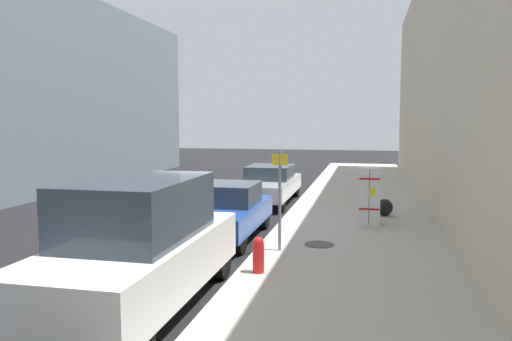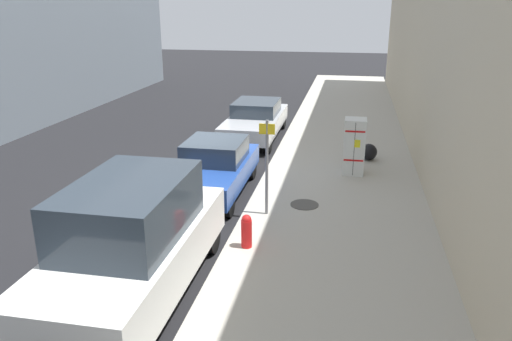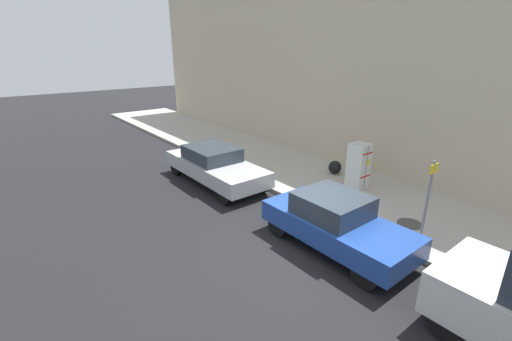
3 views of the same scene
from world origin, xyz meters
The scene contains 11 objects.
ground_plane centered at (0.00, 0.00, 0.00)m, with size 80.00×80.00×0.00m, color black.
sidewalk_slab centered at (-3.83, 0.00, 0.07)m, with size 4.42×44.00×0.14m, color #B2ADA0.
building_facade_near centered at (-6.87, 0.00, 4.45)m, with size 1.66×39.60×8.91m, color beige.
discarded_refrigerator centered at (-4.17, -1.42, 0.95)m, with size 0.61×0.64×1.62m.
manhole_cover centered at (-3.02, 1.27, 0.15)m, with size 0.70×0.70×0.02m, color #47443F.
street_sign_post centered at (-2.19, 1.98, 1.42)m, with size 0.36×0.07×2.27m.
fire_hydrant centered at (-2.07, 3.71, 0.50)m, with size 0.22×0.22×0.71m.
trash_bag centered at (-4.65, -2.82, 0.40)m, with size 0.52×0.52×0.52m, color black.
parked_sedan_silver centered at (-0.53, -5.25, 0.72)m, with size 1.81×4.77×1.39m.
parked_hatchback_blue centered at (-0.53, 0.55, 0.73)m, with size 1.71×3.96×1.43m.
parked_van_white centered at (-0.53, 5.65, 1.07)m, with size 1.92×4.88×2.15m.
Camera 1 is at (-4.08, 12.92, 3.07)m, focal length 35.00 mm.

